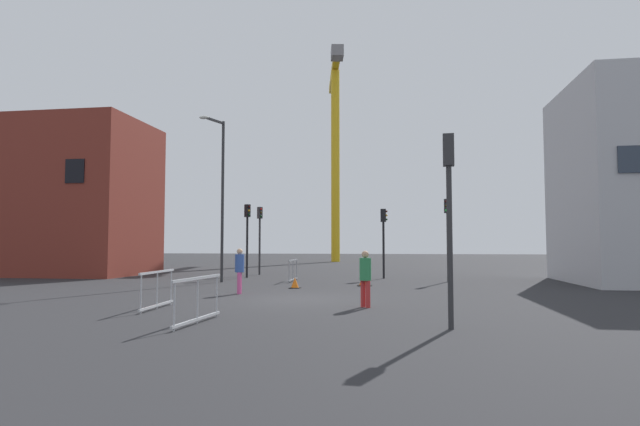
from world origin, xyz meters
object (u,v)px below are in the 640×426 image
Objects in this scene: traffic_light_corner at (449,198)px; traffic_light_near at (260,229)px; pedestrian_walking at (365,274)px; construction_crane at (335,132)px; streetlamp_tall at (220,187)px; traffic_cone_by_barrier at (365,279)px; traffic_cone_on_verge at (295,283)px; traffic_light_verge at (384,231)px; traffic_light_median at (247,228)px; pedestrian_waiting at (240,267)px; traffic_light_far at (448,226)px.

traffic_light_corner is 1.04× the size of traffic_light_near.
pedestrian_walking is at bearing -64.07° from traffic_light_near.
traffic_light_corner is (7.66, -42.13, -10.94)m from construction_crane.
traffic_cone_by_barrier is (7.06, -0.90, -4.30)m from streetlamp_tall.
construction_crane is 35.26m from traffic_cone_on_verge.
construction_crane is 4.99× the size of traffic_light_corner.
traffic_light_verge is at bearing 96.62° from traffic_light_corner.
streetlamp_tall reaches higher than traffic_light_corner.
construction_crane is at bearing 102.59° from traffic_light_verge.
traffic_light_median reaches higher than pedestrian_waiting.
pedestrian_walking is at bearing -34.89° from pedestrian_waiting.
traffic_light_median is at bearing 172.05° from traffic_light_far.
traffic_light_corner is 10.04m from pedestrian_waiting.
pedestrian_waiting is at bearing -120.05° from traffic_cone_on_verge.
streetlamp_tall reaches higher than traffic_light_far.
traffic_light_verge is 10.77m from pedestrian_waiting.
traffic_light_verge is at bearing -77.41° from construction_crane.
pedestrian_walking is (-3.37, -10.84, -1.77)m from traffic_light_far.
construction_crane is 28.53m from traffic_light_median.
traffic_light_median reaches higher than pedestrian_walking.
streetlamp_tall is 7.01m from pedestrian_waiting.
traffic_light_verge is (5.75, -25.77, -11.26)m from construction_crane.
streetlamp_tall reaches higher than traffic_cone_on_verge.
traffic_light_far is at bearing -21.55° from traffic_light_near.
traffic_cone_on_verge is (-6.70, -4.74, -2.52)m from traffic_light_far.
traffic_light_near is at bearing 163.12° from traffic_light_verge.
traffic_light_median is at bearing 120.57° from pedestrian_walking.
traffic_light_far is 2.42× the size of pedestrian_waiting.
traffic_light_verge is at bearing 27.35° from streetlamp_tall.
construction_crane reaches higher than traffic_light_corner.
construction_crane reaches higher than pedestrian_walking.
traffic_light_near is 16.85m from pedestrian_walking.
traffic_light_corner is at bearing -83.38° from traffic_light_verge.
traffic_light_median is 8.44m from traffic_cone_by_barrier.
streetlamp_tall is at bearing -93.88° from construction_crane.
streetlamp_tall reaches higher than pedestrian_waiting.
streetlamp_tall is 15.78m from traffic_light_corner.
construction_crane reaches higher than traffic_light_near.
traffic_cone_on_verge is at bearing 59.95° from pedestrian_waiting.
construction_crane is 44.20m from traffic_light_corner.
traffic_cone_by_barrier reaches higher than traffic_cone_on_verge.
traffic_cone_on_verge is (4.26, -2.67, -4.39)m from streetlamp_tall.
streetlamp_tall is at bearing 116.81° from pedestrian_waiting.
pedestrian_walking is (-2.08, 3.57, -1.89)m from traffic_light_corner.
pedestrian_walking reaches higher than traffic_cone_by_barrier.
traffic_cone_by_barrier is (5.04, -30.69, -13.49)m from construction_crane.
traffic_cone_on_verge is (-3.33, 6.10, -0.75)m from pedestrian_walking.
traffic_light_corner is 2.54× the size of pedestrian_waiting.
traffic_light_verge is 8.25× the size of traffic_cone_on_verge.
traffic_light_near reaches higher than traffic_light_far.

